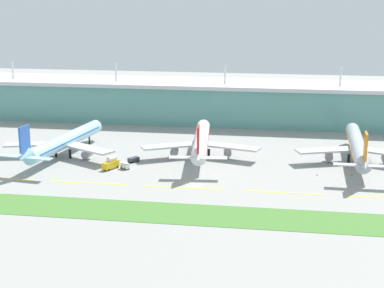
{
  "coord_description": "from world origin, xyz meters",
  "views": [
    {
      "loc": [
        31.18,
        -198.91,
        65.55
      ],
      "look_at": [
        -5.46,
        30.32,
        7.0
      ],
      "focal_mm": 56.74,
      "sensor_mm": 36.0,
      "label": 1
    }
  ],
  "objects_px": {
    "airliner_far": "(358,147)",
    "safety_cone_nose_front": "(351,175)",
    "baggage_cart": "(125,166)",
    "safety_cone_left_wingtip": "(346,173)",
    "safety_cone_right_wingtip": "(317,175)",
    "airliner_middle": "(201,141)",
    "pushback_tug": "(134,159)",
    "airliner_near": "(64,141)",
    "fuel_truck": "(111,163)"
  },
  "relations": [
    {
      "from": "airliner_far",
      "to": "fuel_truck",
      "type": "height_order",
      "value": "airliner_far"
    },
    {
      "from": "baggage_cart",
      "to": "fuel_truck",
      "type": "distance_m",
      "value": 5.43
    },
    {
      "from": "airliner_middle",
      "to": "safety_cone_left_wingtip",
      "type": "xyz_separation_m",
      "value": [
        56.47,
        -15.14,
        -6.1
      ]
    },
    {
      "from": "safety_cone_left_wingtip",
      "to": "safety_cone_right_wingtip",
      "type": "xyz_separation_m",
      "value": [
        -10.68,
        -4.18,
        0.0
      ]
    },
    {
      "from": "pushback_tug",
      "to": "safety_cone_left_wingtip",
      "type": "relative_size",
      "value": 7.13
    },
    {
      "from": "airliner_far",
      "to": "safety_cone_right_wingtip",
      "type": "bearing_deg",
      "value": -128.21
    },
    {
      "from": "safety_cone_right_wingtip",
      "to": "pushback_tug",
      "type": "bearing_deg",
      "value": 174.22
    },
    {
      "from": "baggage_cart",
      "to": "safety_cone_right_wingtip",
      "type": "relative_size",
      "value": 5.55
    },
    {
      "from": "safety_cone_right_wingtip",
      "to": "safety_cone_nose_front",
      "type": "bearing_deg",
      "value": 8.95
    },
    {
      "from": "airliner_near",
      "to": "safety_cone_left_wingtip",
      "type": "height_order",
      "value": "airliner_near"
    },
    {
      "from": "airliner_middle",
      "to": "pushback_tug",
      "type": "height_order",
      "value": "airliner_middle"
    },
    {
      "from": "pushback_tug",
      "to": "safety_cone_right_wingtip",
      "type": "xyz_separation_m",
      "value": [
        71.0,
        -7.19,
        -0.75
      ]
    },
    {
      "from": "pushback_tug",
      "to": "safety_cone_left_wingtip",
      "type": "xyz_separation_m",
      "value": [
        81.68,
        -3.01,
        -0.75
      ]
    },
    {
      "from": "safety_cone_nose_front",
      "to": "airliner_far",
      "type": "bearing_deg",
      "value": 78.43
    },
    {
      "from": "airliner_far",
      "to": "safety_cone_nose_front",
      "type": "height_order",
      "value": "airliner_far"
    },
    {
      "from": "safety_cone_nose_front",
      "to": "safety_cone_right_wingtip",
      "type": "bearing_deg",
      "value": -171.05
    },
    {
      "from": "airliner_far",
      "to": "fuel_truck",
      "type": "xyz_separation_m",
      "value": [
        -93.16,
        -23.86,
        -4.19
      ]
    },
    {
      "from": "safety_cone_nose_front",
      "to": "baggage_cart",
      "type": "bearing_deg",
      "value": -176.75
    },
    {
      "from": "pushback_tug",
      "to": "fuel_truck",
      "type": "bearing_deg",
      "value": -119.74
    },
    {
      "from": "airliner_middle",
      "to": "safety_cone_left_wingtip",
      "type": "distance_m",
      "value": 58.78
    },
    {
      "from": "airliner_middle",
      "to": "pushback_tug",
      "type": "distance_m",
      "value": 28.49
    },
    {
      "from": "airliner_near",
      "to": "safety_cone_right_wingtip",
      "type": "height_order",
      "value": "airliner_near"
    },
    {
      "from": "baggage_cart",
      "to": "fuel_truck",
      "type": "xyz_separation_m",
      "value": [
        -5.3,
        -0.59,
        1.0
      ]
    },
    {
      "from": "safety_cone_left_wingtip",
      "to": "safety_cone_nose_front",
      "type": "bearing_deg",
      "value": -54.02
    },
    {
      "from": "airliner_near",
      "to": "fuel_truck",
      "type": "height_order",
      "value": "airliner_near"
    },
    {
      "from": "airliner_near",
      "to": "pushback_tug",
      "type": "relative_size",
      "value": 13.32
    },
    {
      "from": "airliner_middle",
      "to": "baggage_cart",
      "type": "bearing_deg",
      "value": -139.55
    },
    {
      "from": "baggage_cart",
      "to": "safety_cone_nose_front",
      "type": "relative_size",
      "value": 5.55
    },
    {
      "from": "airliner_far",
      "to": "pushback_tug",
      "type": "relative_size",
      "value": 13.97
    },
    {
      "from": "airliner_far",
      "to": "fuel_truck",
      "type": "bearing_deg",
      "value": -165.63
    },
    {
      "from": "airliner_near",
      "to": "safety_cone_nose_front",
      "type": "xyz_separation_m",
      "value": [
        112.97,
        -8.44,
        -6.1
      ]
    },
    {
      "from": "fuel_truck",
      "to": "baggage_cart",
      "type": "bearing_deg",
      "value": 6.32
    },
    {
      "from": "safety_cone_nose_front",
      "to": "fuel_truck",
      "type": "bearing_deg",
      "value": -176.57
    },
    {
      "from": "airliner_middle",
      "to": "baggage_cart",
      "type": "relative_size",
      "value": 16.91
    },
    {
      "from": "airliner_middle",
      "to": "airliner_far",
      "type": "height_order",
      "value": "same"
    },
    {
      "from": "pushback_tug",
      "to": "fuel_truck",
      "type": "xyz_separation_m",
      "value": [
        -6.06,
        -10.6,
        1.16
      ]
    },
    {
      "from": "airliner_middle",
      "to": "airliner_near",
      "type": "bearing_deg",
      "value": -170.75
    },
    {
      "from": "safety_cone_nose_front",
      "to": "airliner_middle",
      "type": "bearing_deg",
      "value": 163.35
    },
    {
      "from": "safety_cone_nose_front",
      "to": "safety_cone_right_wingtip",
      "type": "height_order",
      "value": "same"
    },
    {
      "from": "safety_cone_left_wingtip",
      "to": "safety_cone_right_wingtip",
      "type": "distance_m",
      "value": 11.47
    },
    {
      "from": "fuel_truck",
      "to": "safety_cone_right_wingtip",
      "type": "height_order",
      "value": "fuel_truck"
    },
    {
      "from": "airliner_middle",
      "to": "safety_cone_left_wingtip",
      "type": "relative_size",
      "value": 93.85
    },
    {
      "from": "baggage_cart",
      "to": "safety_cone_nose_front",
      "type": "height_order",
      "value": "baggage_cart"
    },
    {
      "from": "pushback_tug",
      "to": "safety_cone_right_wingtip",
      "type": "distance_m",
      "value": 71.37
    },
    {
      "from": "airliner_middle",
      "to": "safety_cone_right_wingtip",
      "type": "bearing_deg",
      "value": -22.87
    },
    {
      "from": "airliner_far",
      "to": "safety_cone_nose_front",
      "type": "distance_m",
      "value": 19.85
    },
    {
      "from": "airliner_near",
      "to": "pushback_tug",
      "type": "distance_m",
      "value": 30.31
    },
    {
      "from": "airliner_far",
      "to": "pushback_tug",
      "type": "distance_m",
      "value": 88.26
    },
    {
      "from": "baggage_cart",
      "to": "pushback_tug",
      "type": "bearing_deg",
      "value": 85.68
    },
    {
      "from": "pushback_tug",
      "to": "safety_cone_left_wingtip",
      "type": "bearing_deg",
      "value": -2.11
    }
  ]
}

